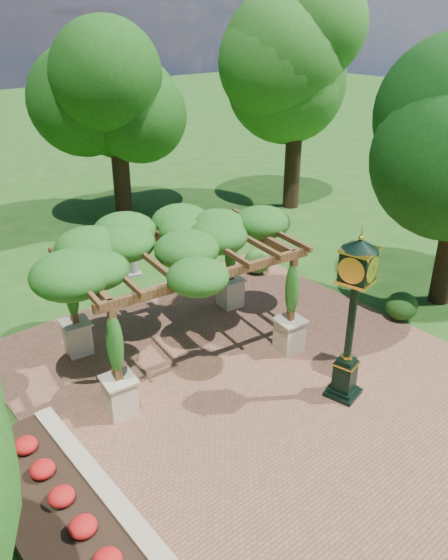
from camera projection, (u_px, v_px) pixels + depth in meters
ground at (295, 405)px, 12.27m from camera, size 120.00×120.00×0.00m
brick_plaza at (264, 384)px, 12.95m from camera, size 10.00×12.00×0.04m
border_wall at (100, 488)px, 9.89m from camera, size 0.35×5.00×0.40m
flower_bed at (53, 515)px, 9.38m from camera, size 1.50×5.00×0.36m
pedestal_clock at (353, 306)px, 11.54m from camera, size 0.93×0.93×3.92m
pergola at (181, 253)px, 12.98m from camera, size 5.80×4.06×3.41m
sundial at (133, 264)px, 18.22m from camera, size 0.63×0.63×0.88m
shrub_mid at (402, 306)px, 15.50m from camera, size 0.94×0.94×0.80m
shrub_back at (258, 261)px, 18.29m from camera, size 1.21×1.21×0.82m
tree_north at (114, 85)px, 21.02m from camera, size 4.44×4.44×7.89m
tree_east_far at (299, 57)px, 22.05m from camera, size 4.65×4.65×9.19m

